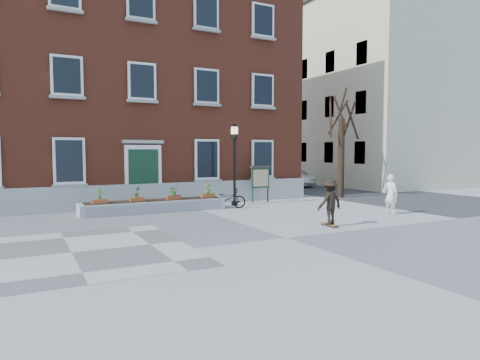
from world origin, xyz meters
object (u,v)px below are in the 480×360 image
bicycle (227,199)px  skateboarder (330,202)px  lamp_post (235,153)px  notice_board (260,178)px  bystander (391,194)px  parked_car (295,178)px

bicycle → skateboarder: (1.20, -5.80, 0.40)m
lamp_post → notice_board: lamp_post is taller
notice_board → lamp_post: bearing=-165.1°
notice_board → skateboarder: (-1.29, -7.02, -0.40)m
bystander → lamp_post: size_ratio=0.42×
bicycle → parked_car: size_ratio=0.46×
parked_car → lamp_post: 11.84m
bystander → lamp_post: lamp_post is taller
notice_board → skateboarder: 7.15m
bicycle → skateboarder: 5.94m
parked_car → notice_board: 10.15m
bicycle → skateboarder: bearing=-148.7°
notice_board → skateboarder: bearing=-100.4°
parked_car → lamp_post: (-8.84, -7.63, 1.92)m
bicycle → lamp_post: bearing=-26.3°
parked_car → notice_board: size_ratio=2.01×
bicycle → bystander: (5.32, -4.70, 0.38)m
bystander → skateboarder: (-4.12, -1.10, 0.03)m
parked_car → skateboarder: size_ratio=2.27×
skateboarder → bystander: bearing=14.9°
notice_board → bicycle: bearing=-153.9°
bicycle → bystander: bystander is taller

